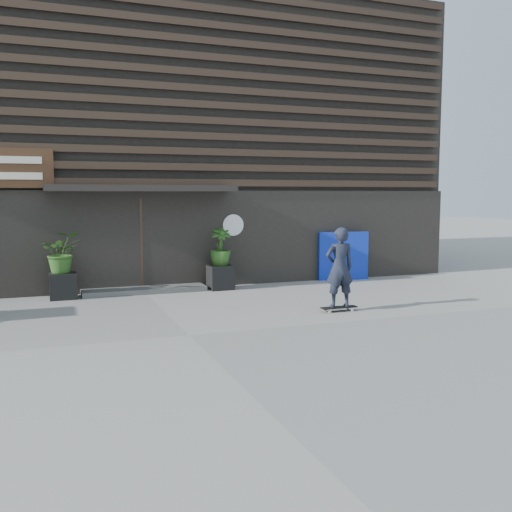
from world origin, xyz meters
name	(u,v)px	position (x,y,z in m)	size (l,w,h in m)	color
ground	(189,335)	(0.00, 0.00, 0.00)	(80.00, 80.00, 0.00)	gray
entrance_step	(144,290)	(0.00, 4.60, 0.06)	(3.00, 0.80, 0.12)	#474745
planter_pot_left	(63,286)	(-1.90, 4.40, 0.30)	(0.60, 0.60, 0.60)	black
bamboo_left	(62,252)	(-1.90, 4.40, 1.08)	(0.86, 0.75, 0.96)	#2D591E
planter_pot_right	(220,277)	(1.90, 4.40, 0.30)	(0.60, 0.60, 0.60)	black
bamboo_right	(220,247)	(1.90, 4.40, 1.08)	(0.54, 0.54, 0.96)	#2D591E
blue_tarp	(343,256)	(5.60, 4.70, 0.68)	(1.44, 0.12, 1.35)	#0C21A2
building	(114,145)	(0.00, 9.96, 3.99)	(18.00, 11.00, 8.00)	black
skateboarder	(339,268)	(3.38, 0.88, 0.91)	(0.78, 0.44, 1.74)	black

